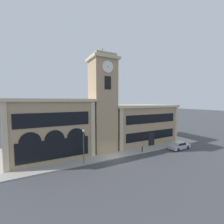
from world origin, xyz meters
The scene contains 8 objects.
ground_plane centered at (0.00, 0.00, 0.00)m, with size 300.00×300.00×0.00m, color #424247.
sidewalk_kerb centered at (0.00, 7.33, 0.07)m, with size 43.66×14.65×0.15m.
clock_tower centered at (0.00, 4.77, 8.94)m, with size 4.93×4.93×18.99m.
town_hall_left_wing centered at (-8.80, 7.62, 4.90)m, with size 13.47×10.69×9.76m.
town_hall_right_wing centered at (10.12, 7.63, 4.26)m, with size 16.11×10.69×8.47m.
parked_car_near centered at (13.61, -1.38, 0.75)m, with size 4.57×1.89×1.44m.
street_lamp centered at (-5.12, 0.34, 3.56)m, with size 0.36×0.36×5.11m.
bollard centered at (5.94, 0.47, 0.67)m, with size 0.18×0.18×1.06m.
Camera 1 is at (-11.50, -20.61, 9.44)m, focal length 24.00 mm.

